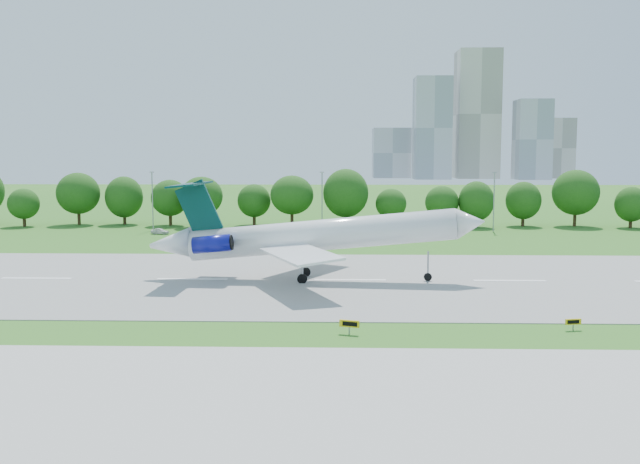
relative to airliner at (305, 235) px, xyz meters
The scene contains 10 objects.
ground 29.45m from the airliner, 119.70° to the right, with size 600.00×600.00×0.00m, color #286219.
runway 15.40m from the airliner, behind, with size 400.00×45.00×0.08m, color gray.
taxiway 45.76m from the airliner, 108.37° to the right, with size 400.00×23.00×0.08m, color #ADADA8.
tree_line 68.43m from the airliner, 102.07° to the left, with size 288.40×8.40×10.40m.
light_poles 59.35m from the airliner, 106.45° to the left, with size 175.90×0.25×12.19m.
skyline 376.28m from the airliner, 76.78° to the left, with size 127.00×52.00×80.00m.
airliner is the anchor object (origin of this frame).
taxi_sign_centre 27.80m from the airliner, 78.92° to the right, with size 1.79×0.72×1.27m.
taxi_sign_right 36.01m from the airliner, 44.26° to the right, with size 1.50×0.44×1.05m.
service_vehicle_b 59.40m from the airliner, 121.82° to the left, with size 1.44×3.57×1.22m, color silver.
Camera 1 is at (18.73, -63.52, 15.97)m, focal length 40.00 mm.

